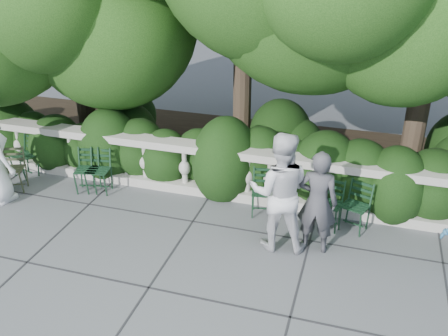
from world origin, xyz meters
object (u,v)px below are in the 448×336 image
(chair_weathered, at_px, (14,194))
(person_woman_grey, at_px, (317,202))
(chair_a, at_px, (21,179))
(chair_d, at_px, (262,219))
(chair_b, at_px, (87,195))
(chair_c, at_px, (98,195))
(chair_e, at_px, (349,233))
(chair_f, at_px, (324,231))
(person_casual_man, at_px, (280,192))

(chair_weathered, bearing_deg, person_woman_grey, -21.86)
(person_woman_grey, bearing_deg, chair_a, -4.21)
(chair_d, bearing_deg, person_woman_grey, -43.20)
(chair_b, relative_size, chair_d, 1.00)
(chair_b, relative_size, chair_c, 1.00)
(chair_a, height_order, chair_b, same)
(chair_weathered, relative_size, person_woman_grey, 0.50)
(chair_weathered, distance_m, person_woman_grey, 5.70)
(chair_e, xyz_separation_m, chair_f, (-0.40, -0.06, 0.00))
(chair_b, bearing_deg, chair_weathered, -178.51)
(chair_a, distance_m, person_casual_man, 5.48)
(chair_weathered, bearing_deg, chair_e, -16.35)
(chair_b, height_order, chair_weathered, same)
(chair_b, bearing_deg, chair_c, -3.66)
(chair_e, distance_m, person_woman_grey, 1.14)
(chair_d, distance_m, chair_f, 1.06)
(chair_a, distance_m, person_woman_grey, 6.00)
(chair_a, height_order, chair_d, same)
(person_casual_man, bearing_deg, chair_c, -18.07)
(chair_d, xyz_separation_m, person_woman_grey, (0.95, -0.61, 0.83))
(chair_a, xyz_separation_m, chair_f, (6.01, -0.15, 0.00))
(chair_a, xyz_separation_m, chair_b, (1.61, -0.19, 0.00))
(chair_a, xyz_separation_m, chair_e, (6.41, -0.10, 0.00))
(chair_c, height_order, chair_e, same)
(chair_c, bearing_deg, chair_f, -8.19)
(chair_c, relative_size, chair_e, 1.00)
(chair_f, xyz_separation_m, person_casual_man, (-0.67, -0.61, 0.96))
(chair_f, bearing_deg, chair_d, -174.95)
(chair_f, relative_size, person_woman_grey, 0.50)
(chair_e, xyz_separation_m, chair_weathered, (-6.14, -0.46, 0.00))
(chair_d, height_order, person_woman_grey, person_woman_grey)
(chair_d, bearing_deg, person_casual_man, -71.10)
(person_casual_man, bearing_deg, chair_e, -156.72)
(chair_a, distance_m, chair_weathered, 0.62)
(chair_c, distance_m, chair_e, 4.60)
(chair_c, distance_m, chair_d, 3.14)
(chair_b, bearing_deg, chair_e, -12.72)
(chair_e, distance_m, chair_f, 0.41)
(chair_b, xyz_separation_m, chair_e, (4.80, 0.10, 0.00))
(chair_c, distance_m, person_casual_man, 3.71)
(chair_d, xyz_separation_m, person_casual_man, (0.39, -0.69, 0.96))
(chair_b, height_order, chair_c, same)
(person_woman_grey, height_order, person_casual_man, person_casual_man)
(chair_b, height_order, person_woman_grey, person_woman_grey)
(chair_c, relative_size, person_casual_man, 0.44)
(chair_a, relative_size, chair_f, 1.00)
(chair_a, height_order, chair_e, same)
(chair_d, distance_m, person_casual_man, 1.25)
(chair_a, distance_m, chair_c, 1.81)
(chair_b, bearing_deg, person_casual_man, -22.48)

